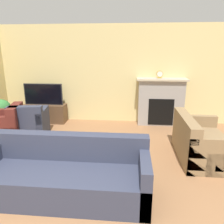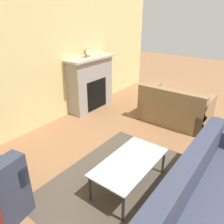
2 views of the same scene
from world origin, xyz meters
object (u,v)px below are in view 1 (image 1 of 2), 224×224
Objects in this scene: couch_loveseat at (200,143)px; coffee_table at (80,141)px; couch_sectional at (66,176)px; tv at (43,94)px; armchair_by_window at (3,128)px; armchair_accent at (30,125)px; mantel_clock at (160,74)px; potted_plant at (1,110)px.

couch_loveseat is 1.24× the size of coffee_table.
couch_sectional reaches higher than coffee_table.
tv is 1.55m from armchair_by_window.
couch_sectional is 2.56m from armchair_accent.
armchair_by_window is at bearing 138.44° from couch_sectional.
mantel_clock is at bearing 1.88° from tv.
potted_plant is at bearing 135.00° from couch_sectional.
couch_sectional is 11.36× the size of mantel_clock.
armchair_by_window is at bearing -107.14° from tv.
armchair_accent is 0.95m from potted_plant.
potted_plant reaches higher than armchair_by_window.
armchair_accent is 1.80m from coffee_table.
couch_loveseat is (3.81, -1.86, -0.53)m from tv.
couch_sectional is 2.43× the size of armchair_accent.
couch_sectional and couch_loveseat have the same top height.
tv is 1.32× the size of potted_plant.
mantel_clock reaches higher than tv.
couch_sectional is 3.84m from mantel_clock.
couch_loveseat is at bearing -25.99° from tv.
armchair_accent is at bearing -158.60° from mantel_clock.
armchair_accent is 0.84× the size of coffee_table.
couch_loveseat is 1.34× the size of armchair_by_window.
couch_loveseat is at bearing 30.83° from couch_sectional.
armchair_by_window is 0.58m from armchair_accent.
couch_loveseat is 4.27m from armchair_by_window.
potted_plant is (-0.87, 0.31, 0.25)m from armchair_accent.
couch_sectional is at bearing -63.56° from tv.
mantel_clock reaches higher than potted_plant.
mantel_clock is (1.63, 3.29, 1.10)m from couch_sectional.
armchair_by_window is 4.09m from mantel_clock.
potted_plant is (-0.79, -0.82, -0.27)m from tv.
armchair_accent is 3.54m from mantel_clock.
potted_plant reaches higher than armchair_accent.
tv is 5.31× the size of mantel_clock.
couch_sectional is 1.04m from coffee_table.
potted_plant is 4.03× the size of mantel_clock.
couch_sectional is 2.59m from couch_loveseat.
couch_loveseat is 6.90× the size of mantel_clock.
tv is at bearing -178.12° from mantel_clock.
couch_sectional is at bearing -88.26° from coffee_table.
potted_plant is at bearing 150.29° from coffee_table.
mantel_clock reaches higher than couch_sectional.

